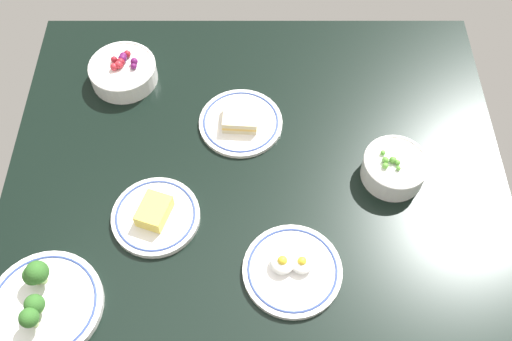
# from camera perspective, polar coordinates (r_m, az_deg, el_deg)

# --- Properties ---
(dining_table) EXTENTS (1.11, 0.97, 0.04)m
(dining_table) POSITION_cam_1_polar(r_m,az_deg,el_deg) (1.30, 0.00, -0.94)
(dining_table) COLOR black
(dining_table) RESTS_ON ground
(plate_broccoli) EXTENTS (0.22, 0.22, 0.08)m
(plate_broccoli) POSITION_cam_1_polar(r_m,az_deg,el_deg) (1.20, -20.23, -12.11)
(plate_broccoli) COLOR white
(plate_broccoli) RESTS_ON dining_table
(plate_cheese) EXTENTS (0.19, 0.19, 0.05)m
(plate_cheese) POSITION_cam_1_polar(r_m,az_deg,el_deg) (1.23, -9.85, -4.41)
(plate_cheese) COLOR white
(plate_cheese) RESTS_ON dining_table
(bowl_peas) EXTENTS (0.14, 0.14, 0.07)m
(bowl_peas) POSITION_cam_1_polar(r_m,az_deg,el_deg) (1.29, 13.45, 0.16)
(bowl_peas) COLOR white
(bowl_peas) RESTS_ON dining_table
(plate_sandwich) EXTENTS (0.19, 0.19, 0.04)m
(plate_sandwich) POSITION_cam_1_polar(r_m,az_deg,el_deg) (1.35, -1.55, 4.88)
(plate_sandwich) COLOR white
(plate_sandwich) RESTS_ON dining_table
(bowl_berries) EXTENTS (0.16, 0.16, 0.07)m
(bowl_berries) POSITION_cam_1_polar(r_m,az_deg,el_deg) (1.46, -12.99, 9.45)
(bowl_berries) COLOR white
(bowl_berries) RESTS_ON dining_table
(plate_eggs) EXTENTS (0.20, 0.20, 0.05)m
(plate_eggs) POSITION_cam_1_polar(r_m,az_deg,el_deg) (1.17, 3.62, -9.66)
(plate_eggs) COLOR white
(plate_eggs) RESTS_ON dining_table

